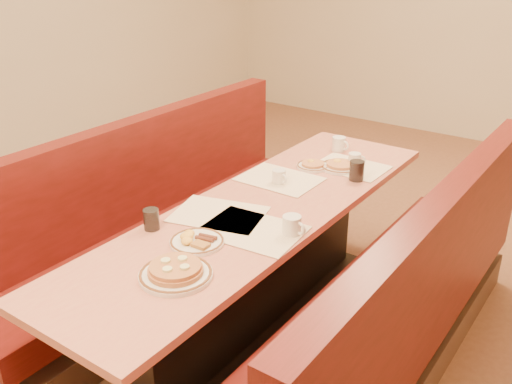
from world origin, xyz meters
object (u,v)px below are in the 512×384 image
Objects in this scene: diner_table at (261,271)px; pancake_plate at (176,272)px; coffee_mug_d at (339,144)px; soda_tumbler_near at (151,219)px; coffee_mug_c at (355,159)px; booth_right at (391,323)px; coffee_mug_a at (292,225)px; eggs_plate at (196,241)px; soda_tumbler_mid at (357,171)px; coffee_mug_b at (279,177)px; booth_left at (160,235)px.

diner_table is 0.83m from pancake_plate.
coffee_mug_d is 1.19× the size of soda_tumbler_near.
coffee_mug_c is at bearing 72.24° from soda_tumbler_near.
booth_right reaches higher than pancake_plate.
coffee_mug_c is (-0.15, 0.94, -0.01)m from coffee_mug_a.
eggs_plate is 0.26m from soda_tumbler_near.
diner_table is at bearing -111.04° from soda_tumbler_mid.
booth_right is 24.16× the size of coffee_mug_b.
booth_left reaches higher than soda_tumbler_mid.
booth_right is 22.22× the size of soda_tumbler_mid.
coffee_mug_c is at bearing 107.33° from coffee_mug_a.
soda_tumbler_near is at bearing -84.22° from coffee_mug_b.
booth_right is (0.73, 0.00, -0.01)m from diner_table.
soda_tumbler_mid reaches higher than diner_table.
coffee_mug_c is at bearing -32.11° from coffee_mug_d.
booth_right is 0.98m from coffee_mug_b.
coffee_mug_c reaches higher than eggs_plate.
soda_tumbler_mid is (0.51, 1.08, 0.01)m from soda_tumbler_near.
soda_tumbler_near reaches higher than coffee_mug_c.
coffee_mug_d is (-0.80, 0.97, 0.44)m from booth_right.
booth_left is 20.89× the size of coffee_mug_d.
soda_tumbler_near is at bearing -120.07° from diner_table.
coffee_mug_b reaches higher than eggs_plate.
soda_tumbler_mid reaches higher than coffee_mug_d.
diner_table is 0.77m from soda_tumbler_mid.
diner_table is 0.90m from coffee_mug_c.
diner_table is 20.50× the size of coffee_mug_a.
coffee_mug_d is at bearing 55.62° from booth_left.
soda_tumbler_mid is at bearing 31.87° from booth_left.
soda_tumbler_mid is at bearing 61.41° from coffee_mug_b.
coffee_mug_d is at bearing 95.49° from pancake_plate.
coffee_mug_a reaches higher than eggs_plate.
diner_table is at bearing 87.48° from eggs_plate.
pancake_plate is 2.86× the size of coffee_mug_b.
coffee_mug_d is at bearing 115.51° from coffee_mug_a.
coffee_mug_b is 0.44m from soda_tumbler_mid.
coffee_mug_a reaches higher than coffee_mug_b.
diner_table is 1.06m from coffee_mug_d.
pancake_plate is 2.47× the size of coffee_mug_d.
coffee_mug_c is at bearing 42.51° from booth_left.
coffee_mug_d reaches higher than coffee_mug_c.
pancake_plate is at bearing -60.74° from coffee_mug_b.
coffee_mug_a is at bearing -8.66° from booth_left.
coffee_mug_a is at bearing 30.43° from soda_tumbler_near.
eggs_plate is (-0.11, 0.25, -0.01)m from pancake_plate.
soda_tumbler_near is (-0.19, -0.79, 0.01)m from coffee_mug_b.
eggs_plate is at bearing -120.82° from coffee_mug_c.
soda_tumbler_mid reaches higher than soda_tumbler_near.
coffee_mug_b is 0.92× the size of soda_tumbler_mid.
coffee_mug_b is at bearing -137.77° from soda_tumbler_mid.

